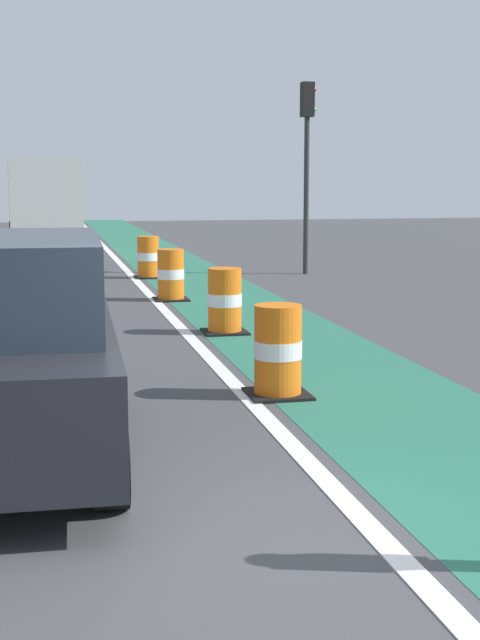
% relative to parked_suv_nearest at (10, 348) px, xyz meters
% --- Properties ---
extents(ground_plane, '(100.00, 100.00, 0.00)m').
position_rel_parked_suv_nearest_xyz_m(ground_plane, '(1.70, -2.42, -1.04)').
color(ground_plane, '#424244').
extents(bike_lane_strip, '(2.50, 80.00, 0.01)m').
position_rel_parked_suv_nearest_xyz_m(bike_lane_strip, '(4.10, 9.58, -1.03)').
color(bike_lane_strip, '#286B51').
rests_on(bike_lane_strip, ground).
extents(lane_divider_stripe, '(0.20, 80.00, 0.01)m').
position_rel_parked_suv_nearest_xyz_m(lane_divider_stripe, '(2.60, 9.58, -1.03)').
color(lane_divider_stripe, silver).
rests_on(lane_divider_stripe, ground).
extents(parked_suv_nearest, '(2.04, 4.66, 2.04)m').
position_rel_parked_suv_nearest_xyz_m(parked_suv_nearest, '(0.00, 0.00, 0.00)').
color(parked_suv_nearest, black).
rests_on(parked_suv_nearest, ground).
extents(traffic_barrel_front, '(0.73, 0.73, 1.09)m').
position_rel_parked_suv_nearest_xyz_m(traffic_barrel_front, '(2.98, 1.78, -0.50)').
color(traffic_barrel_front, orange).
rests_on(traffic_barrel_front, ground).
extents(traffic_barrel_mid, '(0.73, 0.73, 1.09)m').
position_rel_parked_suv_nearest_xyz_m(traffic_barrel_mid, '(3.25, 6.20, -0.50)').
color(traffic_barrel_mid, orange).
rests_on(traffic_barrel_mid, ground).
extents(traffic_barrel_back, '(0.73, 0.73, 1.09)m').
position_rel_parked_suv_nearest_xyz_m(traffic_barrel_back, '(2.95, 10.46, -0.50)').
color(traffic_barrel_back, orange).
rests_on(traffic_barrel_back, ground).
extents(traffic_barrel_far, '(0.73, 0.73, 1.09)m').
position_rel_parked_suv_nearest_xyz_m(traffic_barrel_far, '(2.99, 14.91, -0.50)').
color(traffic_barrel_far, orange).
rests_on(traffic_barrel_far, ground).
extents(delivery_truck_down_block, '(2.58, 7.68, 3.23)m').
position_rel_parked_suv_nearest_xyz_m(delivery_truck_down_block, '(0.35, 24.44, 0.81)').
color(delivery_truck_down_block, beige).
rests_on(delivery_truck_down_block, ground).
extents(traffic_light_corner, '(0.41, 0.32, 5.10)m').
position_rel_parked_suv_nearest_xyz_m(traffic_light_corner, '(7.31, 15.02, 2.47)').
color(traffic_light_corner, '#2D2D2D').
rests_on(traffic_light_corner, ground).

